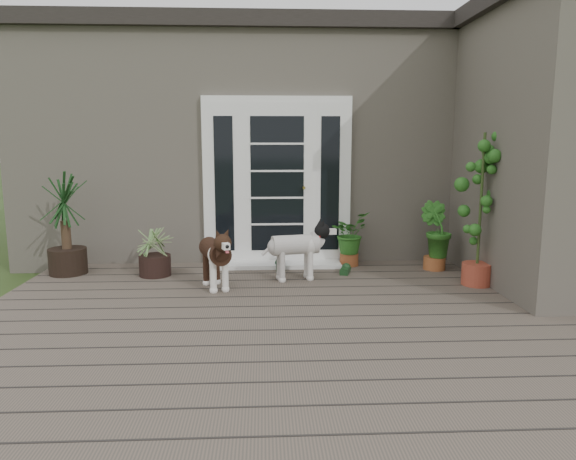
{
  "coord_description": "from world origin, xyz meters",
  "views": [
    {
      "loc": [
        -0.38,
        -4.21,
        1.7
      ],
      "look_at": [
        -0.1,
        1.75,
        0.7
      ],
      "focal_mm": 32.89,
      "sensor_mm": 36.0,
      "label": 1
    }
  ],
  "objects": [
    {
      "name": "house_main",
      "position": [
        0.0,
        4.65,
        1.55
      ],
      "size": [
        7.4,
        4.0,
        3.1
      ],
      "primitive_type": "cube",
      "color": "#665E54",
      "rests_on": "ground"
    },
    {
      "name": "roof_main",
      "position": [
        0.0,
        4.65,
        3.2
      ],
      "size": [
        7.6,
        4.2,
        0.2
      ],
      "primitive_type": "cube",
      "color": "#2D2826",
      "rests_on": "house_main"
    },
    {
      "name": "spider_plant",
      "position": [
        -1.68,
        1.99,
        0.45
      ],
      "size": [
        0.69,
        0.69,
        0.66
      ],
      "primitive_type": null,
      "rotation": [
        0.0,
        0.0,
        0.11
      ],
      "color": "#76975D",
      "rests_on": "deck"
    },
    {
      "name": "sapling",
      "position": [
        1.99,
        1.4,
        0.99
      ],
      "size": [
        0.68,
        0.68,
        1.74
      ],
      "primitive_type": null,
      "rotation": [
        0.0,
        0.0,
        -0.43
      ],
      "color": "#1E5919",
      "rests_on": "deck"
    },
    {
      "name": "door_unit",
      "position": [
        -0.2,
        2.6,
        1.19
      ],
      "size": [
        1.9,
        0.14,
        2.15
      ],
      "primitive_type": "cube",
      "color": "white",
      "rests_on": "deck"
    },
    {
      "name": "herb_c",
      "position": [
        2.37,
        2.21,
        0.44
      ],
      "size": [
        0.58,
        0.58,
        0.64
      ],
      "primitive_type": "imported",
      "rotation": [
        0.0,
        0.0,
        4.0
      ],
      "color": "#2C631C",
      "rests_on": "deck"
    },
    {
      "name": "white_dog",
      "position": [
        -0.02,
        1.71,
        0.42
      ],
      "size": [
        0.77,
        0.45,
        0.6
      ],
      "primitive_type": null,
      "rotation": [
        0.0,
        0.0,
        -1.36
      ],
      "color": "white",
      "rests_on": "deck"
    },
    {
      "name": "clog_left",
      "position": [
        -0.18,
        2.25,
        0.17
      ],
      "size": [
        0.15,
        0.32,
        0.09
      ],
      "primitive_type": null,
      "rotation": [
        0.0,
        0.0,
        0.01
      ],
      "color": "black",
      "rests_on": "deck"
    },
    {
      "name": "door_step",
      "position": [
        -0.2,
        2.4,
        0.14
      ],
      "size": [
        1.6,
        0.4,
        0.05
      ],
      "primitive_type": "cube",
      "color": "white",
      "rests_on": "deck"
    },
    {
      "name": "herb_b",
      "position": [
        1.76,
        2.14,
        0.44
      ],
      "size": [
        0.59,
        0.59,
        0.63
      ],
      "primitive_type": "imported",
      "rotation": [
        0.0,
        0.0,
        2.47
      ],
      "color": "#19581F",
      "rests_on": "deck"
    },
    {
      "name": "yucca",
      "position": [
        -2.75,
        2.13,
        0.73
      ],
      "size": [
        1.05,
        1.05,
        1.23
      ],
      "primitive_type": null,
      "rotation": [
        0.0,
        0.0,
        -0.29
      ],
      "color": "black",
      "rests_on": "deck"
    },
    {
      "name": "brindle_dog",
      "position": [
        -0.91,
        1.4,
        0.42
      ],
      "size": [
        0.54,
        0.79,
        0.61
      ],
      "primitive_type": null,
      "rotation": [
        0.0,
        0.0,
        3.49
      ],
      "color": "#382014",
      "rests_on": "deck"
    },
    {
      "name": "herb_a",
      "position": [
        0.72,
        2.4,
        0.43
      ],
      "size": [
        0.69,
        0.69,
        0.62
      ],
      "primitive_type": "imported",
      "rotation": [
        0.0,
        0.0,
        0.86
      ],
      "color": "#18551D",
      "rests_on": "deck"
    },
    {
      "name": "deck",
      "position": [
        0.0,
        0.4,
        0.06
      ],
      "size": [
        6.2,
        4.6,
        0.12
      ],
      "primitive_type": "cube",
      "color": "#6B5B4C",
      "rests_on": "ground"
    },
    {
      "name": "clog_right",
      "position": [
        0.61,
        1.99,
        0.16
      ],
      "size": [
        0.22,
        0.32,
        0.09
      ],
      "primitive_type": null,
      "rotation": [
        0.0,
        0.0,
        -0.3
      ],
      "color": "#143417",
      "rests_on": "deck"
    },
    {
      "name": "house_wing",
      "position": [
        2.9,
        1.5,
        1.55
      ],
      "size": [
        1.6,
        2.4,
        3.1
      ],
      "primitive_type": "cube",
      "color": "#665E54",
      "rests_on": "ground"
    }
  ]
}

